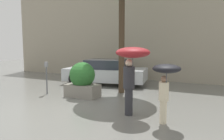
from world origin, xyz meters
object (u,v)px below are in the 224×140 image
Objects in this scene: parked_car_near at (106,72)px; person_child at (166,78)px; planter_box at (82,80)px; parking_meter at (46,71)px; person_adult at (132,62)px.

person_child is at bearing -148.33° from parked_car_near.
person_child is (3.38, -1.51, 0.49)m from planter_box.
planter_box is 1.02× the size of parking_meter.
parking_meter is (-3.93, 1.02, -0.54)m from person_adult.
planter_box is 1.56m from parking_meter.
person_child is (0.96, -0.27, -0.33)m from person_adult.
parked_car_near is 3.32× the size of parking_meter.
parking_meter is at bearing -170.41° from person_adult.
person_child is at bearing 8.70° from person_adult.
person_child is at bearing -24.09° from planter_box.
person_child reaches higher than parking_meter.
person_adult is 1.47× the size of parking_meter.
person_adult is 1.27× the size of person_child.
person_adult reaches higher than parked_car_near.
planter_box reaches higher than parked_car_near.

